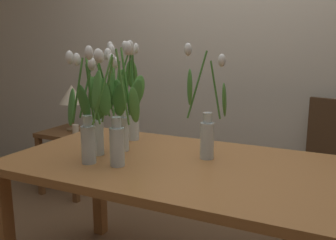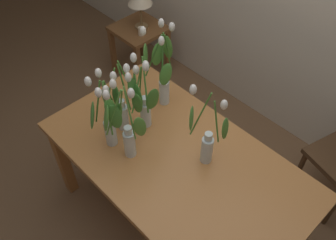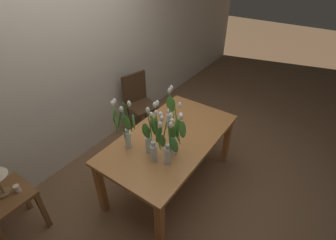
% 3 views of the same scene
% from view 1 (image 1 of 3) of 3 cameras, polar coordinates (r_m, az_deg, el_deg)
% --- Properties ---
extents(room_wall_rear, '(9.00, 0.10, 2.70)m').
position_cam_1_polar(room_wall_rear, '(3.02, 12.22, 12.42)').
color(room_wall_rear, beige).
rests_on(room_wall_rear, ground).
extents(dining_table, '(1.60, 0.90, 0.74)m').
position_cam_1_polar(dining_table, '(1.84, 0.80, -8.99)').
color(dining_table, '#B7753D').
rests_on(dining_table, ground).
extents(tulip_vase_0, '(0.20, 0.22, 0.57)m').
position_cam_1_polar(tulip_vase_0, '(1.69, -8.34, -0.20)').
color(tulip_vase_0, silver).
rests_on(tulip_vase_0, dining_table).
extents(tulip_vase_1, '(0.24, 0.23, 0.57)m').
position_cam_1_polar(tulip_vase_1, '(2.17, -5.88, 3.26)').
color(tulip_vase_1, silver).
rests_on(tulip_vase_1, dining_table).
extents(tulip_vase_2, '(0.22, 0.23, 0.54)m').
position_cam_1_polar(tulip_vase_2, '(1.75, -11.86, 0.36)').
color(tulip_vase_2, silver).
rests_on(tulip_vase_2, dining_table).
extents(tulip_vase_3, '(0.19, 0.21, 0.56)m').
position_cam_1_polar(tulip_vase_3, '(1.81, 5.98, -0.34)').
color(tulip_vase_3, silver).
rests_on(tulip_vase_3, dining_table).
extents(tulip_vase_4, '(0.15, 0.25, 0.55)m').
position_cam_1_polar(tulip_vase_4, '(1.89, -10.52, 0.77)').
color(tulip_vase_4, silver).
rests_on(tulip_vase_4, dining_table).
extents(tulip_vase_5, '(0.17, 0.18, 0.57)m').
position_cam_1_polar(tulip_vase_5, '(1.91, -6.76, 1.39)').
color(tulip_vase_5, silver).
rests_on(tulip_vase_5, dining_table).
extents(dining_chair, '(0.49, 0.49, 0.93)m').
position_cam_1_polar(dining_chair, '(2.72, 23.60, -5.87)').
color(dining_chair, '#4C331E').
rests_on(dining_chair, ground).
extents(side_table, '(0.44, 0.44, 0.55)m').
position_cam_1_polar(side_table, '(3.38, -14.61, -3.52)').
color(side_table, brown).
rests_on(side_table, ground).
extents(table_lamp, '(0.22, 0.22, 0.40)m').
position_cam_1_polar(table_lamp, '(3.30, -14.51, 3.63)').
color(table_lamp, olive).
rests_on(table_lamp, side_table).
extents(pillar_candle, '(0.06, 0.06, 0.07)m').
position_cam_1_polar(pillar_candle, '(3.23, -13.96, -1.35)').
color(pillar_candle, beige).
rests_on(pillar_candle, side_table).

